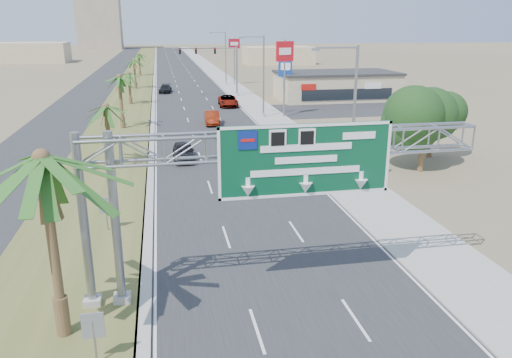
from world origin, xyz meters
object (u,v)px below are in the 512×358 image
object	(u,v)px
palm_near	(42,159)
car_mid_lane	(212,118)
sign_gantry	(266,158)
car_left_lane	(184,152)
signal_mast	(224,66)
pole_sign_red_far	(234,48)
car_far	(165,89)
pole_sign_red_near	(285,56)
store_building	(336,86)
pole_sign_blue	(285,68)
car_right_lane	(228,101)

from	to	relation	value
palm_near	car_mid_lane	distance (m)	42.49
sign_gantry	car_mid_lane	size ratio (longest dim) A/B	3.59
palm_near	car_left_lane	bearing A→B (deg)	77.06
signal_mast	pole_sign_red_far	bearing A→B (deg)	76.11
signal_mast	pole_sign_red_far	size ratio (longest dim) A/B	1.16
palm_near	car_far	xyz separation A→B (m)	(4.91, 70.75, -6.26)
sign_gantry	palm_near	distance (m)	8.41
car_left_lane	car_far	bearing A→B (deg)	90.77
palm_near	pole_sign_red_near	size ratio (longest dim) A/B	0.88
sign_gantry	store_building	world-z (taller)	sign_gantry
palm_near	car_far	bearing A→B (deg)	86.03
pole_sign_red_near	pole_sign_blue	xyz separation A→B (m)	(2.86, 11.04, -2.36)
signal_mast	pole_sign_red_far	xyz separation A→B (m)	(4.06, 16.40, 2.18)
store_building	palm_near	bearing A→B (deg)	-118.28
signal_mast	car_mid_lane	world-z (taller)	signal_mast
car_mid_lane	car_right_lane	world-z (taller)	car_right_lane
palm_near	pole_sign_blue	world-z (taller)	palm_near
car_right_lane	pole_sign_red_near	distance (m)	13.32
sign_gantry	car_far	world-z (taller)	sign_gantry
car_left_lane	car_right_lane	bearing A→B (deg)	74.63
signal_mast	car_far	xyz separation A→B (m)	(-9.46, 6.78, -4.18)
sign_gantry	palm_near	bearing A→B (deg)	-166.68
car_mid_lane	pole_sign_blue	bearing A→B (deg)	51.26
sign_gantry	signal_mast	world-z (taller)	signal_mast
sign_gantry	car_mid_lane	distance (m)	39.33
signal_mast	store_building	xyz separation A→B (m)	(16.83, -5.97, -2.85)
car_right_lane	pole_sign_blue	xyz separation A→B (m)	(8.66, 1.13, 4.39)
pole_sign_blue	store_building	bearing A→B (deg)	18.38
signal_mast	pole_sign_blue	bearing A→B (deg)	-48.87
store_building	car_left_lane	world-z (taller)	store_building
pole_sign_red_near	sign_gantry	bearing A→B (deg)	-104.92
palm_near	pole_sign_red_near	distance (m)	48.04
car_left_lane	car_right_lane	world-z (taller)	car_right_lane
pole_sign_red_near	car_far	bearing A→B (deg)	118.31
pole_sign_red_far	store_building	bearing A→B (deg)	-60.28
sign_gantry	palm_near	xyz separation A→B (m)	(-8.14, -1.93, 0.87)
car_left_lane	car_mid_lane	world-z (taller)	car_left_lane
car_mid_lane	car_far	bearing A→B (deg)	101.75
car_far	car_mid_lane	bearing A→B (deg)	-73.00
signal_mast	store_building	bearing A→B (deg)	-19.54
sign_gantry	car_left_lane	size ratio (longest dim) A/B	3.70
pole_sign_red_near	palm_near	bearing A→B (deg)	-113.74
car_left_lane	car_far	distance (m)	45.77
store_building	pole_sign_red_far	xyz separation A→B (m)	(-12.77, 22.38, 5.03)
car_right_lane	car_far	world-z (taller)	car_right_lane
signal_mast	sign_gantry	bearing A→B (deg)	-95.74
store_building	car_left_lane	distance (m)	41.71
store_building	car_right_lane	xyz separation A→B (m)	(-17.66, -4.12, -1.22)
car_mid_lane	car_far	distance (m)	30.30
pole_sign_blue	signal_mast	bearing A→B (deg)	131.13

